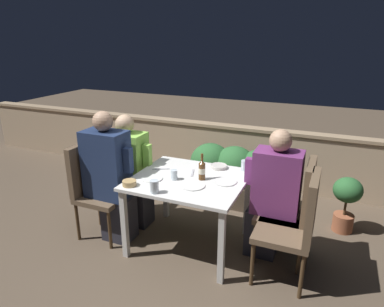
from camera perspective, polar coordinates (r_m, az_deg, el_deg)
The scene contains 23 objects.
ground_plane at distance 3.50m, azimuth -0.46°, elevation -14.81°, with size 16.00×16.00×0.00m, color brown.
parapet_wall at distance 4.76m, azimuth 7.66°, elevation -0.08°, with size 9.00×0.18×0.80m.
dining_table at distance 3.20m, azimuth -0.48°, elevation -5.52°, with size 1.02×0.91×0.70m.
planter_hedge at distance 4.11m, azimuth 7.08°, elevation -3.22°, with size 1.11×0.47×0.73m.
chair_left_near at distance 3.56m, azimuth -16.07°, elevation -4.68°, with size 0.45×0.44×0.96m.
person_navy_jumper at distance 3.41m, azimuth -13.48°, elevation -3.87°, with size 0.49×0.26×1.30m.
chair_left_far at distance 3.79m, azimuth -12.87°, elevation -2.96°, with size 0.45×0.44×0.96m.
person_green_blouse at distance 3.66m, azimuth -10.23°, elevation -2.85°, with size 0.48×0.26×1.20m.
chair_right_near at distance 2.88m, azimuth 17.22°, elevation -10.69°, with size 0.45×0.44×0.96m.
chair_right_far at distance 3.14m, azimuth 16.92°, elevation -8.08°, with size 0.45×0.44×0.96m.
person_purple_stripe at distance 3.14m, azimuth 13.19°, elevation -6.75°, with size 0.49×0.26×1.21m.
beer_bottle at distance 3.10m, azimuth 1.67°, elevation -2.73°, with size 0.06×0.06×0.25m.
plate_0 at distance 3.00m, azimuth 0.06°, elevation -5.36°, with size 0.22×0.22×0.01m.
plate_1 at distance 3.16m, azimuth -6.68°, elevation -4.18°, with size 0.19×0.19×0.01m.
plate_2 at distance 3.10m, azimuth 5.32°, elevation -4.64°, with size 0.23×0.23×0.01m.
bowl_0 at distance 3.40m, azimuth 4.46°, elevation -2.14°, with size 0.17×0.17×0.03m.
bowl_1 at distance 3.05m, azimuth -10.40°, elevation -4.81°, with size 0.12×0.12×0.05m.
glass_cup_0 at distance 3.12m, azimuth -3.01°, elevation -3.56°, with size 0.06×0.06×0.09m.
glass_cup_1 at distance 3.35m, azimuth 8.70°, elevation -2.00°, with size 0.06×0.06×0.11m.
glass_cup_2 at distance 2.87m, azimuth -6.29°, elevation -5.52°, with size 0.07×0.07×0.11m.
fork_0 at distance 3.27m, azimuth 0.06°, elevation -3.25°, with size 0.07×0.17×0.01m.
fork_1 at distance 3.38m, azimuth -5.21°, elevation -2.60°, with size 0.16×0.10×0.01m.
potted_plant at distance 3.87m, azimuth 24.36°, elevation -6.91°, with size 0.29×0.29×0.60m.
Camera 1 is at (1.17, -2.66, 1.94)m, focal length 32.00 mm.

